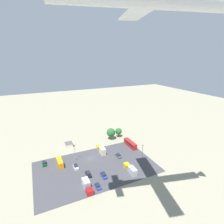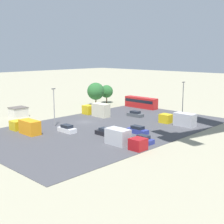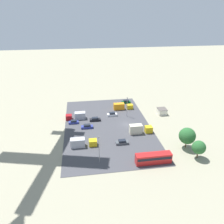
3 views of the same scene
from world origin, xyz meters
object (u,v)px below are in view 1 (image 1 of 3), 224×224
Objects in this scene: parked_car_4 at (88,174)px; parked_car_5 at (98,186)px; bus at (130,144)px; parked_truck_1 at (60,162)px; shed_building at (69,145)px; parked_truck_0 at (102,150)px; parked_car_1 at (104,175)px; parked_truck_2 at (131,169)px; parked_car_3 at (44,163)px; parked_truck_3 at (87,185)px; parked_car_2 at (118,156)px; parked_car_0 at (76,167)px.

parked_car_5 is at bearing 96.90° from parked_car_4.
parked_truck_1 is at bearing 2.45° from bus.
shed_building is 20.72m from parked_truck_0.
shed_building is 0.90× the size of parked_car_1.
parked_truck_2 is (-17.15, -3.01, 0.76)m from parked_car_5.
shed_building is 19.70m from parked_car_3.
parked_truck_0 is at bearing -123.75° from parked_truck_3.
parked_car_2 is 36.95m from parked_car_3.
parked_car_4 is 0.51× the size of parked_truck_1.
parked_car_5 is (-3.46, 38.91, -0.59)m from shed_building.
parked_car_0 is 0.98× the size of parked_car_2.
parked_car_0 is at bearing 12.14° from bus.
shed_building reaches higher than parked_car_3.
parked_truck_3 is at bearing 68.58° from parked_car_4.
parked_truck_0 is at bearing 136.00° from shed_building.
parked_truck_3 is at bearing 23.73° from parked_car_1.
parked_car_0 is 1.00× the size of parked_car_3.
bus is 1.26× the size of parked_truck_0.
parked_car_3 is (22.79, -20.44, 0.02)m from parked_car_1.
parked_truck_1 is at bearing 145.75° from parked_truck_2.
parked_car_1 is at bearing -50.08° from parked_car_0.
parked_truck_2 is (-20.61, 35.90, 0.17)m from shed_building.
parked_car_2 is 1.11× the size of parked_car_5.
parked_car_2 is 13.73m from parked_truck_2.
bus reaches higher than parked_truck_2.
parked_car_2 is 29.46m from parked_truck_1.
parked_car_0 reaches higher than parked_car_5.
parked_car_4 is at bearing -31.97° from parked_car_1.
parked_car_0 is at bearing 148.15° from parked_truck_2.
parked_car_4 is 0.51× the size of parked_truck_2.
bus is 33.99m from parked_car_4.
parked_car_5 is at bearing -63.42° from parked_truck_1.
parked_car_2 is 1.02× the size of parked_car_3.
parked_truck_2 reaches higher than parked_truck_1.
parked_truck_0 is at bearing 5.68° from parked_truck_1.
bus is at bearing 2.45° from parked_truck_1.
parked_truck_0 is 0.98× the size of parked_truck_2.
parked_car_4 is at bearing 94.55° from shed_building.
bus is 2.35× the size of parked_car_1.
parked_car_5 is at bearing 39.29° from bus.
parked_truck_2 is at bearing -175.69° from parked_truck_3.
parked_truck_2 is (-5.71, 21.51, -0.22)m from parked_truck_0.
parked_car_3 is 41.89m from parked_truck_2.
parked_car_3 is 0.53× the size of parked_truck_3.
parked_car_5 is 0.45× the size of parked_truck_2.
parked_car_2 is 10.11m from parked_truck_0.
parked_car_0 is at bearing 145.70° from parked_car_3.
parked_car_1 reaches higher than parked_car_4.
shed_building is at bearing -76.33° from parked_car_1.
parked_truck_0 is at bearing 177.72° from parked_car_3.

